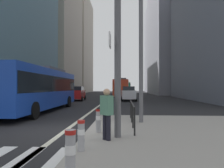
{
  "coord_description": "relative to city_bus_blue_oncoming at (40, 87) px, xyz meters",
  "views": [
    {
      "loc": [
        2.43,
        -8.69,
        1.81
      ],
      "look_at": [
        0.41,
        27.92,
        2.4
      ],
      "focal_mm": 34.03,
      "sensor_mm": 36.0,
      "label": 1
    }
  ],
  "objects": [
    {
      "name": "ground_plane",
      "position": [
        3.85,
        13.15,
        -1.84
      ],
      "size": [
        160.0,
        160.0,
        0.0
      ],
      "primitive_type": "plane",
      "color": "black"
    },
    {
      "name": "median_island",
      "position": [
        9.35,
        -7.85,
        -1.76
      ],
      "size": [
        9.0,
        10.0,
        0.15
      ],
      "primitive_type": "cube",
      "color": "gray",
      "rests_on": "ground"
    },
    {
      "name": "lane_centre_line",
      "position": [
        3.85,
        23.15,
        -1.83
      ],
      "size": [
        0.2,
        80.0,
        0.01
      ],
      "primitive_type": "cube",
      "color": "beige",
      "rests_on": "ground"
    },
    {
      "name": "office_tower_left_mid",
      "position": [
        -12.15,
        39.41,
        23.04
      ],
      "size": [
        11.21,
        20.4,
        49.76
      ],
      "primitive_type": "cube",
      "color": "gray",
      "rests_on": "ground"
    },
    {
      "name": "office_tower_left_far",
      "position": [
        -12.15,
        64.3,
        16.12
      ],
      "size": [
        10.5,
        22.01,
        35.91
      ],
      "primitive_type": "cube",
      "color": "gray",
      "rests_on": "ground"
    },
    {
      "name": "office_tower_right_mid",
      "position": [
        20.85,
        42.7,
        15.21
      ],
      "size": [
        13.72,
        23.38,
        34.1
      ],
      "primitive_type": "cube",
      "color": "gray",
      "rests_on": "ground"
    },
    {
      "name": "office_tower_right_far",
      "position": [
        20.85,
        66.51,
        14.24
      ],
      "size": [
        11.65,
        16.02,
        32.15
      ],
      "primitive_type": "cube",
      "color": "gray",
      "rests_on": "ground"
    },
    {
      "name": "city_bus_blue_oncoming",
      "position": [
        0.0,
        0.0,
        0.0
      ],
      "size": [
        2.76,
        11.92,
        3.4
      ],
      "color": "#14389E",
      "rests_on": "ground"
    },
    {
      "name": "city_bus_red_receding",
      "position": [
        5.93,
        23.57,
        -0.0
      ],
      "size": [
        2.94,
        11.58,
        3.4
      ],
      "color": "red",
      "rests_on": "ground"
    },
    {
      "name": "city_bus_red_distant",
      "position": [
        6.79,
        43.97,
        -0.0
      ],
      "size": [
        2.75,
        10.77,
        3.4
      ],
      "color": "#198456",
      "rests_on": "ground"
    },
    {
      "name": "car_oncoming_mid",
      "position": [
        -0.14,
        13.3,
        -0.85
      ],
      "size": [
        2.22,
        4.54,
        1.94
      ],
      "color": "maroon",
      "rests_on": "ground"
    },
    {
      "name": "car_receding_near",
      "position": [
        6.89,
        13.06,
        -0.85
      ],
      "size": [
        2.19,
        4.11,
        1.94
      ],
      "color": "silver",
      "rests_on": "ground"
    },
    {
      "name": "traffic_signal_gantry",
      "position": [
        4.05,
        -8.47,
        2.27
      ],
      "size": [
        6.09,
        0.65,
        6.0
      ],
      "color": "#515156",
      "rests_on": "median_island"
    },
    {
      "name": "street_lamp_post",
      "position": [
        7.11,
        -5.34,
        3.45
      ],
      "size": [
        5.5,
        0.32,
        8.0
      ],
      "color": "#56565B",
      "rests_on": "median_island"
    },
    {
      "name": "bollard_front",
      "position": [
        5.34,
        -11.85,
        -1.18
      ],
      "size": [
        0.2,
        0.2,
        0.91
      ],
      "color": "#99999E",
      "rests_on": "median_island"
    },
    {
      "name": "bollard_left",
      "position": [
        5.17,
        -10.04,
        -1.24
      ],
      "size": [
        0.2,
        0.2,
        0.8
      ],
      "color": "#99999E",
      "rests_on": "median_island"
    },
    {
      "name": "bollard_right",
      "position": [
        5.34,
        -7.74,
        -1.21
      ],
      "size": [
        0.2,
        0.2,
        0.86
      ],
      "color": "#99999E",
      "rests_on": "median_island"
    },
    {
      "name": "bollard_back",
      "position": [
        5.35,
        -5.26,
        -1.18
      ],
      "size": [
        0.2,
        0.2,
        0.91
      ],
      "color": "#99999E",
      "rests_on": "median_island"
    },
    {
      "name": "pedestrian_railing",
      "position": [
        6.65,
        -6.15,
        -0.96
      ],
      "size": [
        0.06,
        4.19,
        0.98
      ],
      "color": "black",
      "rests_on": "median_island"
    },
    {
      "name": "pedestrian_waiting",
      "position": [
        5.74,
        -8.86,
        -0.8
      ],
      "size": [
        0.44,
        0.44,
        1.62
      ],
      "color": "black",
      "rests_on": "median_island"
    }
  ]
}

